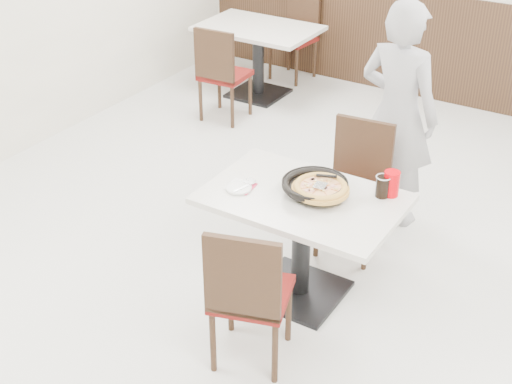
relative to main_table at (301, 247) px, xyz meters
The scene contains 18 objects.
floor 0.44m from the main_table, 134.74° to the left, with size 7.00×7.00×0.00m, color #A6A6A2.
wainscot_back 3.65m from the main_table, 92.54° to the left, with size 5.90×0.03×1.10m, color black.
main_table is the anchor object (origin of this frame).
chair_near 0.66m from the main_table, 86.64° to the right, with size 0.42×0.42×0.95m, color black, non-canonical shape.
chair_far 0.65m from the main_table, 85.44° to the left, with size 0.42×0.42×0.95m, color black, non-canonical shape.
trivet 0.40m from the main_table, 52.42° to the left, with size 0.13×0.13×0.04m, color black.
pizza_pan 0.42m from the main_table, 54.03° to the left, with size 0.38×0.38×0.01m, color black.
pizza 0.45m from the main_table, 22.23° to the left, with size 0.35×0.35×0.02m, color gold.
pizza_server 0.48m from the main_table, 17.08° to the left, with size 0.07×0.09×0.00m, color silver.
napkin 0.55m from the main_table, 165.74° to the right, with size 0.16×0.16×0.00m, color white.
side_plate 0.56m from the main_table, 160.06° to the right, with size 0.16×0.16×0.01m, color white.
fork 0.54m from the main_table, 161.92° to the right, with size 0.02×0.18×0.00m, color silver.
cola_glass 0.65m from the main_table, 32.05° to the left, with size 0.08×0.08×0.13m, color black.
red_cup 0.70m from the main_table, 33.77° to the left, with size 0.10×0.10×0.16m, color #CE0008.
diner_person 1.32m from the main_table, 85.04° to the left, with size 0.62×0.41×1.71m, color #B0B0B5.
bg_table_left 3.43m from the main_table, 126.28° to the left, with size 1.20×0.80×0.75m, color silver, non-canonical shape.
bg_chair_left_near 2.89m from the main_table, 133.66° to the left, with size 0.42×0.42×0.95m, color black, non-canonical shape.
bg_chair_left_far 3.92m from the main_table, 120.05° to the left, with size 0.42×0.42×0.95m, color black, non-canonical shape.
Camera 1 is at (1.89, -3.50, 2.98)m, focal length 50.00 mm.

